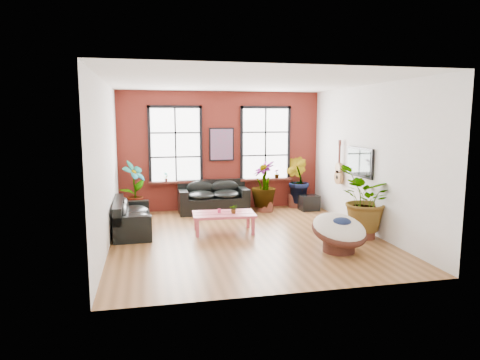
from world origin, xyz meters
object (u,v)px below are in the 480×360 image
at_px(coffee_table, 224,215).
at_px(papasan_chair, 339,231).
at_px(sofa_left, 130,218).
at_px(sofa_back, 213,198).

bearing_deg(coffee_table, papasan_chair, -40.86).
xyz_separation_m(sofa_left, coffee_table, (2.19, -0.46, 0.06)).
distance_m(coffee_table, papasan_chair, 2.85).
height_order(sofa_back, papasan_chair, sofa_back).
height_order(sofa_left, papasan_chair, papasan_chair).
xyz_separation_m(coffee_table, papasan_chair, (2.05, -1.98, 0.02)).
distance_m(sofa_back, coffee_table, 2.33).
bearing_deg(sofa_back, papasan_chair, -65.94).
relative_size(sofa_back, papasan_chair, 1.48).
distance_m(sofa_left, papasan_chair, 4.89).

